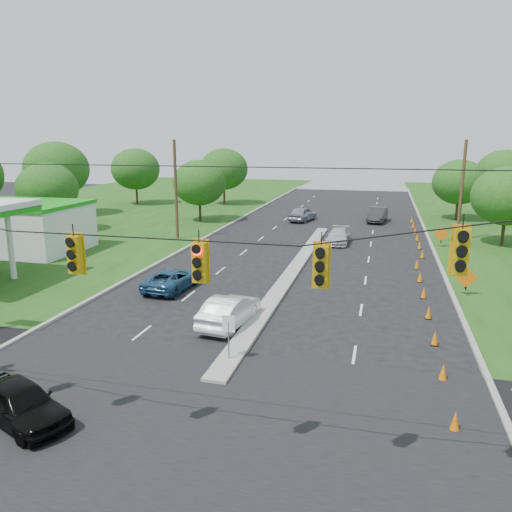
# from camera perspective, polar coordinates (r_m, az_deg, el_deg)

# --- Properties ---
(ground) EXTENTS (160.00, 160.00, 0.00)m
(ground) POSITION_cam_1_polar(r_m,az_deg,el_deg) (16.29, -9.84, -20.66)
(ground) COLOR black
(ground) RESTS_ON ground
(cross_street) EXTENTS (160.00, 14.00, 0.02)m
(cross_street) POSITION_cam_1_polar(r_m,az_deg,el_deg) (16.29, -9.84, -20.66)
(cross_street) COLOR black
(cross_street) RESTS_ON ground
(curb_left) EXTENTS (0.25, 110.00, 0.16)m
(curb_left) POSITION_cam_1_polar(r_m,az_deg,el_deg) (46.04, -6.20, 1.82)
(curb_left) COLOR gray
(curb_left) RESTS_ON ground
(curb_right) EXTENTS (0.25, 110.00, 0.16)m
(curb_right) POSITION_cam_1_polar(r_m,az_deg,el_deg) (43.42, 19.66, 0.42)
(curb_right) COLOR gray
(curb_right) RESTS_ON ground
(median) EXTENTS (1.00, 34.00, 0.18)m
(median) POSITION_cam_1_polar(r_m,az_deg,el_deg) (34.94, 4.25, -1.81)
(median) COLOR gray
(median) RESTS_ON ground
(median_sign) EXTENTS (0.55, 0.06, 2.05)m
(median_sign) POSITION_cam_1_polar(r_m,az_deg,el_deg) (20.59, -3.15, -8.36)
(median_sign) COLOR gray
(median_sign) RESTS_ON ground
(signal_span) EXTENTS (25.60, 0.32, 9.00)m
(signal_span) POSITION_cam_1_polar(r_m,az_deg,el_deg) (13.32, -12.63, -4.85)
(signal_span) COLOR #422D1C
(signal_span) RESTS_ON ground
(utility_pole_far_left) EXTENTS (0.28, 0.28, 9.00)m
(utility_pole_far_left) POSITION_cam_1_polar(r_m,az_deg,el_deg) (46.27, -9.15, 7.42)
(utility_pole_far_left) COLOR #422D1C
(utility_pole_far_left) RESTS_ON ground
(utility_pole_far_right) EXTENTS (0.28, 0.28, 9.00)m
(utility_pole_far_right) POSITION_cam_1_polar(r_m,az_deg,el_deg) (47.94, 22.44, 6.80)
(utility_pole_far_right) COLOR #422D1C
(utility_pole_far_right) RESTS_ON ground
(cone_0) EXTENTS (0.32, 0.32, 0.70)m
(cone_0) POSITION_cam_1_polar(r_m,az_deg,el_deg) (17.74, 21.80, -17.11)
(cone_0) COLOR orange
(cone_0) RESTS_ON ground
(cone_1) EXTENTS (0.32, 0.32, 0.70)m
(cone_1) POSITION_cam_1_polar(r_m,az_deg,el_deg) (20.82, 20.61, -12.32)
(cone_1) COLOR orange
(cone_1) RESTS_ON ground
(cone_2) EXTENTS (0.32, 0.32, 0.70)m
(cone_2) POSITION_cam_1_polar(r_m,az_deg,el_deg) (24.02, 19.76, -8.79)
(cone_2) COLOR orange
(cone_2) RESTS_ON ground
(cone_3) EXTENTS (0.32, 0.32, 0.70)m
(cone_3) POSITION_cam_1_polar(r_m,az_deg,el_deg) (27.30, 19.13, -6.09)
(cone_3) COLOR orange
(cone_3) RESTS_ON ground
(cone_4) EXTENTS (0.32, 0.32, 0.70)m
(cone_4) POSITION_cam_1_polar(r_m,az_deg,el_deg) (30.62, 18.63, -3.97)
(cone_4) COLOR orange
(cone_4) RESTS_ON ground
(cone_5) EXTENTS (0.32, 0.32, 0.70)m
(cone_5) POSITION_cam_1_polar(r_m,az_deg,el_deg) (33.98, 18.24, -2.27)
(cone_5) COLOR orange
(cone_5) RESTS_ON ground
(cone_6) EXTENTS (0.32, 0.32, 0.70)m
(cone_6) POSITION_cam_1_polar(r_m,az_deg,el_deg) (37.37, 17.91, -0.88)
(cone_6) COLOR orange
(cone_6) RESTS_ON ground
(cone_7) EXTENTS (0.32, 0.32, 0.70)m
(cone_7) POSITION_cam_1_polar(r_m,az_deg,el_deg) (40.81, 18.48, 0.24)
(cone_7) COLOR orange
(cone_7) RESTS_ON ground
(cone_8) EXTENTS (0.32, 0.32, 0.70)m
(cone_8) POSITION_cam_1_polar(r_m,az_deg,el_deg) (44.23, 18.19, 1.22)
(cone_8) COLOR orange
(cone_8) RESTS_ON ground
(cone_9) EXTENTS (0.32, 0.32, 0.70)m
(cone_9) POSITION_cam_1_polar(r_m,az_deg,el_deg) (47.66, 17.94, 2.07)
(cone_9) COLOR orange
(cone_9) RESTS_ON ground
(cone_10) EXTENTS (0.32, 0.32, 0.70)m
(cone_10) POSITION_cam_1_polar(r_m,az_deg,el_deg) (51.09, 17.73, 2.80)
(cone_10) COLOR orange
(cone_10) RESTS_ON ground
(cone_11) EXTENTS (0.32, 0.32, 0.70)m
(cone_11) POSITION_cam_1_polar(r_m,az_deg,el_deg) (54.54, 17.54, 3.43)
(cone_11) COLOR orange
(cone_11) RESTS_ON ground
(cone_12) EXTENTS (0.32, 0.32, 0.70)m
(cone_12) POSITION_cam_1_polar(r_m,az_deg,el_deg) (57.99, 17.37, 4.00)
(cone_12) COLOR orange
(cone_12) RESTS_ON ground
(work_sign_1) EXTENTS (1.27, 0.58, 1.37)m
(work_sign_1) POSITION_cam_1_polar(r_m,az_deg,el_deg) (31.67, 22.90, -2.37)
(work_sign_1) COLOR black
(work_sign_1) RESTS_ON ground
(work_sign_2) EXTENTS (1.27, 0.58, 1.37)m
(work_sign_2) POSITION_cam_1_polar(r_m,az_deg,el_deg) (45.23, 20.43, 2.26)
(work_sign_2) COLOR black
(work_sign_2) RESTS_ON ground
(tree_2) EXTENTS (5.88, 5.88, 6.86)m
(tree_2) POSITION_cam_1_polar(r_m,az_deg,el_deg) (53.10, -22.75, 7.12)
(tree_2) COLOR black
(tree_2) RESTS_ON ground
(tree_3) EXTENTS (7.56, 7.56, 8.82)m
(tree_3) POSITION_cam_1_polar(r_m,az_deg,el_deg) (64.59, -21.83, 9.21)
(tree_3) COLOR black
(tree_3) RESTS_ON ground
(tree_4) EXTENTS (6.72, 6.72, 7.84)m
(tree_4) POSITION_cam_1_polar(r_m,az_deg,el_deg) (72.72, -13.61, 9.63)
(tree_4) COLOR black
(tree_4) RESTS_ON ground
(tree_5) EXTENTS (5.88, 5.88, 6.86)m
(tree_5) POSITION_cam_1_polar(r_m,az_deg,el_deg) (56.08, -6.49, 8.32)
(tree_5) COLOR black
(tree_5) RESTS_ON ground
(tree_6) EXTENTS (6.72, 6.72, 7.84)m
(tree_6) POSITION_cam_1_polar(r_m,az_deg,el_deg) (70.82, -3.70, 9.88)
(tree_6) COLOR black
(tree_6) RESTS_ON ground
(tree_9) EXTENTS (5.88, 5.88, 6.86)m
(tree_9) POSITION_cam_1_polar(r_m,az_deg,el_deg) (47.59, 26.77, 6.14)
(tree_9) COLOR black
(tree_9) RESTS_ON ground
(tree_11) EXTENTS (6.72, 6.72, 7.84)m
(tree_11) POSITION_cam_1_polar(r_m,az_deg,el_deg) (68.85, 26.49, 8.45)
(tree_11) COLOR black
(tree_11) RESTS_ON ground
(tree_12) EXTENTS (5.88, 5.88, 6.86)m
(tree_12) POSITION_cam_1_polar(r_m,az_deg,el_deg) (60.98, 22.21, 7.83)
(tree_12) COLOR black
(tree_12) RESTS_ON ground
(black_sedan) EXTENTS (4.44, 3.13, 1.40)m
(black_sedan) POSITION_cam_1_polar(r_m,az_deg,el_deg) (18.48, -25.34, -14.93)
(black_sedan) COLOR black
(black_sedan) RESTS_ON ground
(white_sedan) EXTENTS (2.14, 4.75, 1.51)m
(white_sedan) POSITION_cam_1_polar(r_m,az_deg,el_deg) (24.86, -3.05, -6.25)
(white_sedan) COLOR silver
(white_sedan) RESTS_ON ground
(blue_pickup) EXTENTS (2.49, 4.87, 1.32)m
(blue_pickup) POSITION_cam_1_polar(r_m,az_deg,el_deg) (31.06, -9.54, -2.61)
(blue_pickup) COLOR navy
(blue_pickup) RESTS_ON ground
(silver_car_far) EXTENTS (1.94, 4.59, 1.32)m
(silver_car_far) POSITION_cam_1_polar(r_m,az_deg,el_deg) (44.78, 9.40, 2.26)
(silver_car_far) COLOR beige
(silver_car_far) RESTS_ON ground
(silver_car_oncoming) EXTENTS (3.00, 5.07, 1.62)m
(silver_car_oncoming) POSITION_cam_1_polar(r_m,az_deg,el_deg) (56.70, 5.34, 4.81)
(silver_car_oncoming) COLOR gray
(silver_car_oncoming) RESTS_ON ground
(dark_car_receding) EXTENTS (2.33, 5.07, 1.61)m
(dark_car_receding) POSITION_cam_1_polar(r_m,az_deg,el_deg) (57.42, 13.71, 4.60)
(dark_car_receding) COLOR #282828
(dark_car_receding) RESTS_ON ground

